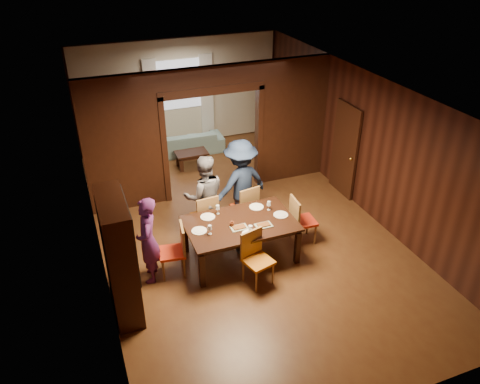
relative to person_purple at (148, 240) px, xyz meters
name	(u,v)px	position (x,y,z in m)	size (l,w,h in m)	color
floor	(239,226)	(2.00, 0.94, -0.79)	(9.00, 9.00, 0.00)	#552D17
ceiling	(239,88)	(2.00, 0.94, 2.11)	(5.50, 9.00, 0.02)	silver
room_walls	(209,125)	(2.00, 2.83, 0.71)	(5.52, 9.01, 2.90)	black
person_purple	(148,240)	(0.00, 0.00, 0.00)	(0.58, 0.38, 1.58)	#521E58
person_grey	(204,196)	(1.29, 0.96, 0.06)	(0.82, 0.64, 1.69)	slate
person_navy	(241,183)	(2.08, 1.07, 0.13)	(1.19, 0.68, 1.83)	#18243D
sofa	(186,142)	(1.95, 4.79, -0.50)	(1.99, 0.78, 0.58)	#7DA3A4
serving_bowl	(243,217)	(1.76, 0.09, 0.00)	(0.28, 0.28, 0.07)	black
dining_table	(240,240)	(1.66, -0.01, -0.41)	(1.96, 1.22, 0.76)	black
coffee_table	(192,159)	(1.85, 3.91, -0.59)	(0.80, 0.50, 0.40)	black
chair_left	(172,251)	(0.38, -0.02, -0.31)	(0.44, 0.44, 0.97)	red
chair_right	(304,220)	(2.97, 0.03, -0.31)	(0.44, 0.44, 0.97)	red
chair_far_l	(204,215)	(1.25, 0.87, -0.31)	(0.44, 0.44, 0.97)	orange
chair_far_r	(244,206)	(2.10, 0.92, -0.31)	(0.44, 0.44, 0.97)	red
chair_near	(258,260)	(1.68, -0.78, -0.31)	(0.44, 0.44, 0.97)	#CB6C13
hutch	(119,257)	(-0.53, -0.56, 0.21)	(0.40, 1.20, 2.00)	black
door_right	(345,150)	(4.70, 1.44, 0.26)	(0.06, 0.90, 2.10)	black
window_far	(179,84)	(2.00, 5.38, 0.91)	(1.20, 0.03, 1.30)	silver
curtain_left	(153,105)	(1.25, 5.34, 0.46)	(0.35, 0.06, 2.40)	white
curtain_right	(207,98)	(2.75, 5.34, 0.46)	(0.35, 0.06, 2.40)	white
plate_left	(199,231)	(0.89, 0.00, -0.03)	(0.27, 0.27, 0.01)	white
plate_far_l	(208,217)	(1.17, 0.37, -0.03)	(0.27, 0.27, 0.01)	white
plate_far_r	(256,207)	(2.13, 0.37, -0.03)	(0.27, 0.27, 0.01)	white
plate_right	(281,215)	(2.44, -0.04, -0.03)	(0.27, 0.27, 0.01)	silver
plate_near	(250,234)	(1.68, -0.40, -0.03)	(0.27, 0.27, 0.01)	white
platter_a	(239,227)	(1.57, -0.17, -0.01)	(0.30, 0.20, 0.04)	gray
platter_b	(264,225)	(2.00, -0.25, -0.01)	(0.30, 0.20, 0.04)	gray
wineglass_left	(210,230)	(1.04, -0.15, 0.06)	(0.08, 0.08, 0.18)	silver
wineglass_far	(218,209)	(1.38, 0.42, 0.06)	(0.08, 0.08, 0.18)	silver
wineglass_right	(269,206)	(2.31, 0.20, 0.06)	(0.08, 0.08, 0.18)	silver
tumbler	(250,229)	(1.71, -0.36, 0.04)	(0.07, 0.07, 0.14)	white
condiment_jar	(232,224)	(1.47, -0.07, 0.02)	(0.08, 0.08, 0.11)	#4D2112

